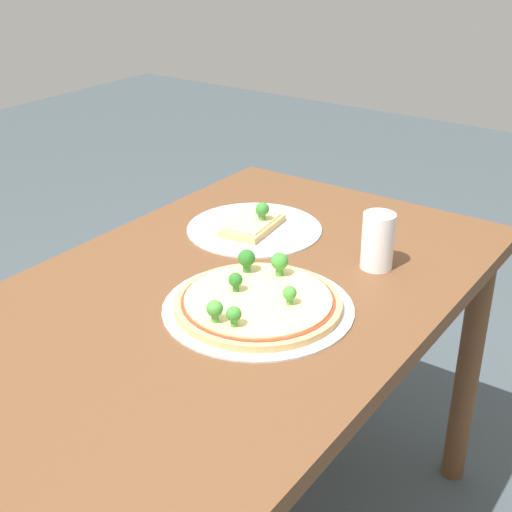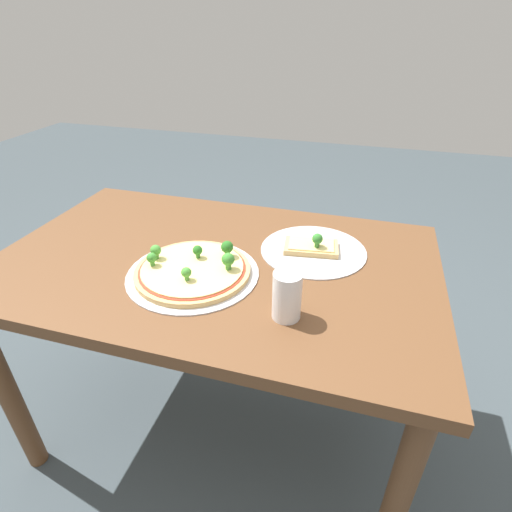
# 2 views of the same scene
# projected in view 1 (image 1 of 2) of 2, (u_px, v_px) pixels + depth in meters

# --- Properties ---
(dining_table) EXTENTS (1.26, 0.78, 0.73)m
(dining_table) POSITION_uv_depth(u_px,v_px,m) (228.00, 332.00, 1.44)
(dining_table) COLOR brown
(dining_table) RESTS_ON ground_plane
(pizza_tray_whole) EXTENTS (0.36, 0.36, 0.07)m
(pizza_tray_whole) POSITION_uv_depth(u_px,v_px,m) (258.00, 302.00, 1.32)
(pizza_tray_whole) COLOR silver
(pizza_tray_whole) RESTS_ON dining_table
(pizza_tray_slice) EXTENTS (0.31, 0.31, 0.07)m
(pizza_tray_slice) POSITION_uv_depth(u_px,v_px,m) (254.00, 226.00, 1.65)
(pizza_tray_slice) COLOR silver
(pizza_tray_slice) RESTS_ON dining_table
(drinking_cup) EXTENTS (0.07, 0.07, 0.12)m
(drinking_cup) POSITION_uv_depth(u_px,v_px,m) (378.00, 241.00, 1.46)
(drinking_cup) COLOR white
(drinking_cup) RESTS_ON dining_table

